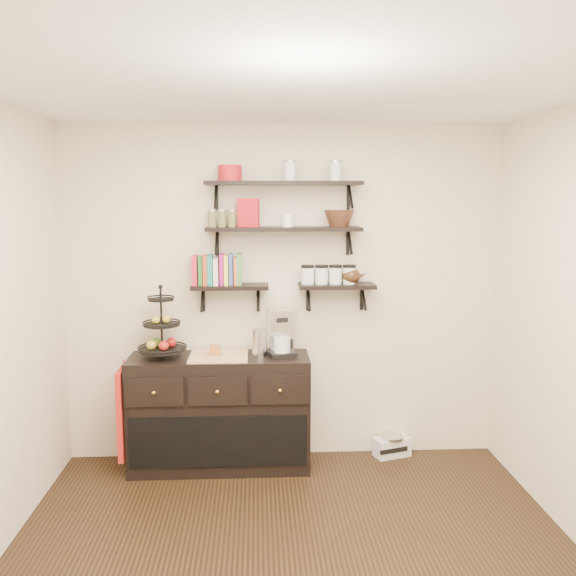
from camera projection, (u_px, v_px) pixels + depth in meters
The scene contains 20 objects.
ceiling at pixel (298, 79), 3.00m from camera, with size 3.50×3.50×0.02m, color white.
back_wall at pixel (283, 294), 4.92m from camera, with size 3.50×0.02×2.70m, color beige.
shelf_top at pixel (284, 184), 4.67m from camera, with size 1.20×0.27×0.23m.
shelf_mid at pixel (284, 229), 4.72m from camera, with size 1.20×0.27×0.23m.
shelf_low_left at pixel (230, 287), 4.78m from camera, with size 0.60×0.25×0.23m.
shelf_low_right at pixel (337, 287), 4.82m from camera, with size 0.60×0.25×0.23m.
cookbooks at pixel (219, 270), 4.75m from camera, with size 0.36×0.15×0.26m.
glass_canisters at pixel (328, 276), 4.80m from camera, with size 0.43×0.10×0.13m.
sideboard at pixel (220, 412), 4.80m from camera, with size 1.40×0.50×0.92m.
fruit_stand at pixel (162, 334), 4.69m from camera, with size 0.37×0.37×0.54m.
candle at pixel (215, 350), 4.72m from camera, with size 0.08×0.08×0.08m, color #A05F24.
coffee_maker at pixel (281, 333), 4.76m from camera, with size 0.24×0.24×0.37m.
thermal_carafe at pixel (260, 343), 4.71m from camera, with size 0.11×0.11×0.22m, color silver.
apron at pixel (123, 413), 4.66m from camera, with size 0.04×0.30×0.69m, color maroon.
radio at pixel (392, 446), 5.05m from camera, with size 0.32×0.25×0.18m.
recipe_box at pixel (248, 213), 4.68m from camera, with size 0.16×0.06×0.22m, color #AE131C.
walnut_bowl at pixel (339, 218), 4.72m from camera, with size 0.24×0.24×0.13m, color black, non-canonical shape.
ramekins at pixel (288, 221), 4.71m from camera, with size 0.09×0.09×0.10m, color white.
teapot at pixel (352, 275), 4.81m from camera, with size 0.19×0.15×0.15m, color #352110, non-canonical shape.
red_pot at pixel (230, 173), 4.63m from camera, with size 0.18×0.18×0.12m, color #AE131C.
Camera 1 is at (-0.21, -3.11, 2.12)m, focal length 38.00 mm.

